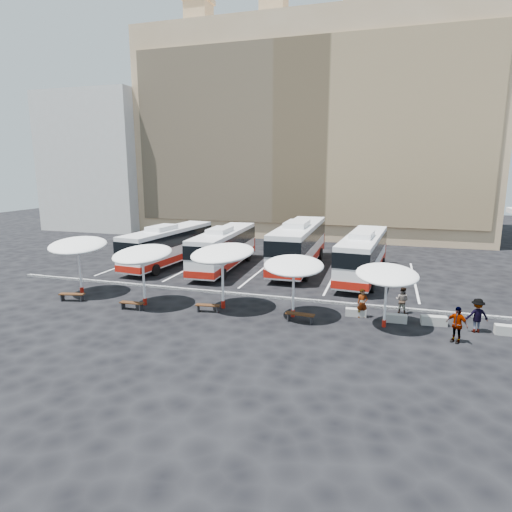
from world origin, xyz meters
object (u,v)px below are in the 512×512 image
(bus_1, at_px, (224,247))
(wood_bench_2, at_px, (208,306))
(passenger_2, at_px, (457,324))
(sunshade_3, at_px, (294,266))
(sunshade_1, at_px, (142,254))
(sunshade_4, at_px, (387,275))
(passenger_1, at_px, (402,300))
(wood_bench_3, at_px, (300,316))
(sunshade_0, at_px, (78,246))
(wood_bench_0, at_px, (72,295))
(passenger_3, at_px, (477,315))
(bus_3, at_px, (363,253))
(conc_bench_0, at_px, (356,312))
(conc_bench_2, at_px, (434,321))
(bus_0, at_px, (169,244))
(sunshade_2, at_px, (222,254))
(passenger_0, at_px, (362,303))
(conc_bench_3, at_px, (509,330))
(conc_bench_1, at_px, (395,318))
(bus_2, at_px, (299,243))

(bus_1, xyz_separation_m, wood_bench_2, (3.09, -10.61, -1.49))
(passenger_2, bearing_deg, sunshade_3, -155.02)
(sunshade_1, relative_size, sunshade_4, 1.09)
(passenger_1, bearing_deg, wood_bench_3, 51.99)
(sunshade_0, xyz_separation_m, wood_bench_0, (0.52, -1.56, -2.93))
(sunshade_1, height_order, passenger_3, sunshade_1)
(sunshade_1, distance_m, wood_bench_2, 5.14)
(bus_3, height_order, conc_bench_0, bus_3)
(conc_bench_2, xyz_separation_m, passenger_3, (1.96, -0.44, 0.65))
(sunshade_4, relative_size, conc_bench_0, 3.34)
(wood_bench_2, height_order, passenger_1, passenger_1)
(sunshade_3, distance_m, conc_bench_2, 8.12)
(sunshade_3, bearing_deg, passenger_2, -8.29)
(bus_1, bearing_deg, bus_0, 178.42)
(sunshade_2, distance_m, passenger_0, 8.57)
(sunshade_2, height_order, sunshade_4, sunshade_2)
(sunshade_2, distance_m, wood_bench_3, 5.86)
(bus_0, bearing_deg, sunshade_0, -93.29)
(sunshade_2, bearing_deg, sunshade_0, 179.78)
(sunshade_1, xyz_separation_m, conc_bench_3, (20.34, 1.14, -2.95))
(sunshade_3, distance_m, passenger_1, 6.80)
(sunshade_0, bearing_deg, sunshade_2, -0.22)
(conc_bench_0, bearing_deg, sunshade_1, -172.18)
(sunshade_0, bearing_deg, wood_bench_2, -5.78)
(sunshade_2, xyz_separation_m, passenger_1, (10.33, 2.17, -2.59))
(conc_bench_1, bearing_deg, wood_bench_2, -172.16)
(wood_bench_3, bearing_deg, passenger_1, 30.41)
(sunshade_4, relative_size, passenger_0, 2.35)
(bus_2, relative_size, wood_bench_2, 8.59)
(sunshade_4, relative_size, wood_bench_0, 2.37)
(bus_2, relative_size, conc_bench_3, 9.70)
(bus_0, height_order, sunshade_3, bus_0)
(sunshade_0, distance_m, passenger_3, 24.30)
(sunshade_3, relative_size, passenger_1, 2.52)
(bus_1, relative_size, wood_bench_3, 6.96)
(sunshade_3, height_order, passenger_0, sunshade_3)
(bus_0, distance_m, conc_bench_3, 26.03)
(sunshade_1, bearing_deg, passenger_0, 7.13)
(bus_1, bearing_deg, wood_bench_0, -120.72)
(sunshade_0, xyz_separation_m, passenger_2, (23.00, -1.52, -2.40))
(bus_2, relative_size, passenger_2, 7.12)
(sunshade_4, xyz_separation_m, conc_bench_0, (-1.56, 1.28, -2.66))
(sunshade_3, relative_size, conc_bench_2, 2.98)
(passenger_0, relative_size, passenger_3, 0.92)
(bus_0, distance_m, passenger_1, 20.53)
(sunshade_4, distance_m, wood_bench_3, 5.13)
(conc_bench_0, height_order, conc_bench_2, conc_bench_2)
(passenger_3, bearing_deg, bus_3, -71.07)
(bus_0, xyz_separation_m, sunshade_1, (3.91, -10.46, 1.38))
(bus_3, height_order, sunshade_1, sunshade_1)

